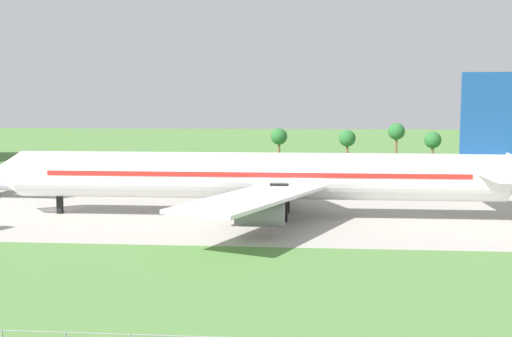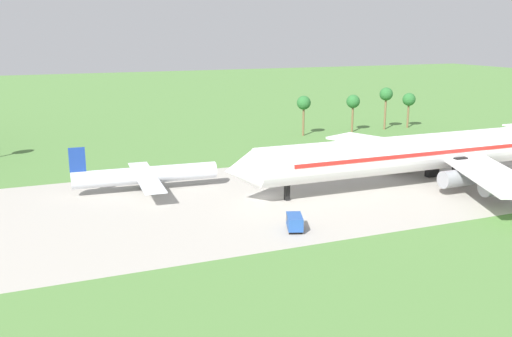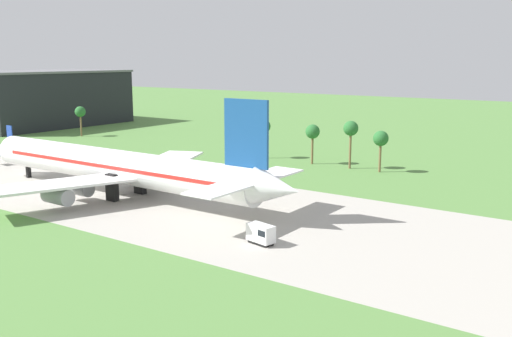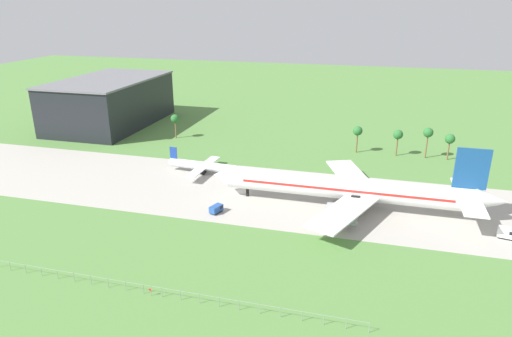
# 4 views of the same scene
# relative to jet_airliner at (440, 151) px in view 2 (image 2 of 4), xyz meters

# --- Properties ---
(ground_plane) EXTENTS (600.00, 600.00, 0.00)m
(ground_plane) POSITION_rel_jet_airliner_xyz_m (-32.80, 2.95, -5.73)
(ground_plane) COLOR #517F3D
(taxiway_strip) EXTENTS (320.00, 44.00, 0.02)m
(taxiway_strip) POSITION_rel_jet_airliner_xyz_m (-32.80, 2.95, -5.72)
(taxiway_strip) COLOR #A8A399
(taxiway_strip) RESTS_ON ground_plane
(jet_airliner) EXTENTS (80.77, 54.26, 19.97)m
(jet_airliner) POSITION_rel_jet_airliner_xyz_m (0.00, 0.00, 0.00)
(jet_airliner) COLOR white
(jet_airliner) RESTS_ON ground_plane
(regional_aircraft) EXTENTS (24.44, 22.05, 8.24)m
(regional_aircraft) POSITION_rel_jet_airliner_xyz_m (-50.01, 14.33, -3.02)
(regional_aircraft) COLOR silver
(regional_aircraft) RESTS_ON ground_plane
(baggage_tug) EXTENTS (3.23, 4.36, 2.14)m
(baggage_tug) POSITION_rel_jet_airliner_xyz_m (-35.25, -13.18, -4.56)
(baggage_tug) COLOR black
(baggage_tug) RESTS_ON ground_plane
(palm_tree_row) EXTENTS (111.89, 3.60, 11.59)m
(palm_tree_row) POSITION_rel_jet_airliner_xyz_m (-1.61, 51.08, 2.65)
(palm_tree_row) COLOR brown
(palm_tree_row) RESTS_ON ground_plane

